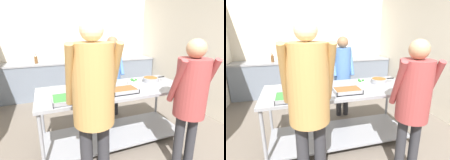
{
  "view_description": "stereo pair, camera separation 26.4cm",
  "coord_description": "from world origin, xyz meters",
  "views": [
    {
      "loc": [
        -0.9,
        -1.06,
        1.69
      ],
      "look_at": [
        0.02,
        1.31,
        0.97
      ],
      "focal_mm": 28.0,
      "sensor_mm": 36.0,
      "label": 1
    },
    {
      "loc": [
        -0.65,
        -1.15,
        1.69
      ],
      "look_at": [
        0.02,
        1.31,
        0.97
      ],
      "focal_mm": 28.0,
      "sensor_mm": 36.0,
      "label": 2
    }
  ],
  "objects": [
    {
      "name": "water_bottle",
      "position": [
        -1.1,
        3.59,
        1.02
      ],
      "size": [
        0.08,
        0.08,
        0.24
      ],
      "color": "brown",
      "rests_on": "back_counter"
    },
    {
      "name": "wall_rear",
      "position": [
        0.0,
        4.01,
        1.32
      ],
      "size": [
        4.38,
        0.06,
        2.65
      ],
      "color": "beige",
      "rests_on": "ground_plane"
    },
    {
      "name": "back_counter",
      "position": [
        0.0,
        3.64,
        0.46
      ],
      "size": [
        4.22,
        0.65,
        0.91
      ],
      "color": "slate",
      "rests_on": "ground_plane"
    },
    {
      "name": "cook_behind_counter",
      "position": [
        0.31,
        2.03,
        0.99
      ],
      "size": [
        0.42,
        0.32,
        1.59
      ],
      "color": "#2D2D33",
      "rests_on": "ground_plane"
    },
    {
      "name": "serving_tray_vegetables",
      "position": [
        0.08,
        1.01,
        0.9
      ],
      "size": [
        0.37,
        0.26,
        0.05
      ],
      "color": "gray",
      "rests_on": "serving_counter"
    },
    {
      "name": "broccoli_bowl",
      "position": [
        0.39,
        1.31,
        0.9
      ],
      "size": [
        0.18,
        0.18,
        0.08
      ],
      "color": "silver",
      "rests_on": "serving_counter"
    },
    {
      "name": "guest_serving_right",
      "position": [
        0.62,
        0.36,
        0.99
      ],
      "size": [
        0.5,
        0.4,
        1.61
      ],
      "color": "#2D2D33",
      "rests_on": "ground_plane"
    },
    {
      "name": "guest_serving_left",
      "position": [
        -0.5,
        0.43,
        1.11
      ],
      "size": [
        0.5,
        0.4,
        1.81
      ],
      "color": "#2D2D33",
      "rests_on": "ground_plane"
    },
    {
      "name": "serving_counter",
      "position": [
        0.02,
        1.21,
        0.59
      ],
      "size": [
        2.19,
        0.87,
        0.87
      ],
      "color": "gray",
      "rests_on": "ground_plane"
    },
    {
      "name": "plate_stack",
      "position": [
        -0.28,
        1.29,
        0.89
      ],
      "size": [
        0.27,
        0.27,
        0.05
      ],
      "color": "white",
      "rests_on": "serving_counter"
    },
    {
      "name": "serving_tray_roast",
      "position": [
        -0.66,
        0.96,
        0.9
      ],
      "size": [
        0.42,
        0.32,
        0.05
      ],
      "color": "gray",
      "rests_on": "serving_counter"
    },
    {
      "name": "wall_right",
      "position": [
        2.16,
        2.01,
        1.32
      ],
      "size": [
        0.06,
        4.13,
        2.65
      ],
      "color": "beige",
      "rests_on": "ground_plane"
    },
    {
      "name": "sauce_pan",
      "position": [
        0.71,
        1.31,
        0.91
      ],
      "size": [
        0.4,
        0.26,
        0.07
      ],
      "color": "gray",
      "rests_on": "serving_counter"
    }
  ]
}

